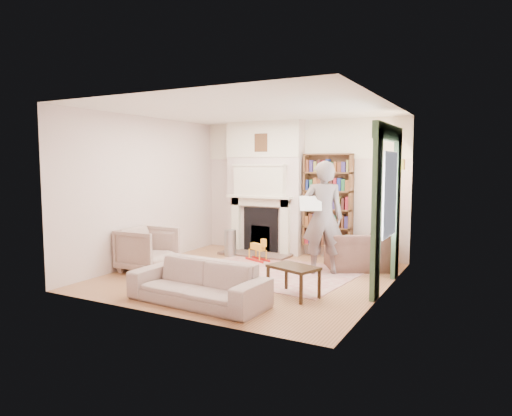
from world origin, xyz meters
The scene contains 25 objects.
floor centered at (0.00, 0.00, 0.00)m, with size 4.50×4.50×0.00m, color brown.
ceiling centered at (0.00, 0.00, 2.80)m, with size 4.50×4.50×0.00m, color white.
wall_back centered at (0.00, 2.25, 1.40)m, with size 4.50×4.50×0.00m, color beige.
wall_front centered at (0.00, -2.25, 1.40)m, with size 4.50×4.50×0.00m, color beige.
wall_left centered at (-2.25, 0.00, 1.40)m, with size 4.50×4.50×0.00m, color beige.
wall_right centered at (2.25, 0.00, 1.40)m, with size 4.50×4.50×0.00m, color beige.
fireplace centered at (-0.75, 2.05, 1.39)m, with size 1.70×0.58×2.80m.
bookcase centered at (0.65, 2.12, 1.18)m, with size 1.00×0.24×1.85m, color brown.
window centered at (2.23, 0.40, 1.45)m, with size 0.02×0.90×1.30m, color silver.
curtain_left centered at (2.20, -0.30, 1.20)m, with size 0.07×0.32×2.40m, color #324D32.
curtain_right centered at (2.20, 1.10, 1.20)m, with size 0.07×0.32×2.40m, color #324D32.
pelmet centered at (2.19, 0.40, 2.38)m, with size 0.09×1.70×0.24m, color #324D32.
wall_sconce centered at (2.03, 1.50, 1.90)m, with size 0.20×0.24×0.24m, color gold, non-canonical shape.
rug centered at (0.22, 0.43, 0.01)m, with size 2.79×2.14×0.01m, color #C4AF94.
armchair_reading centered at (1.48, 1.37, 0.35)m, with size 1.09×0.95×0.71m, color #452A25.
armchair_left centered at (-1.79, -0.51, 0.39)m, with size 0.84×0.86×0.78m, color #BCB39B.
sofa centered at (0.10, -1.64, 0.29)m, with size 1.97×0.77×0.58m, color #BDB39C.
man_reading centered at (1.03, 0.77, 0.98)m, with size 0.72×0.47×1.96m, color #5F504C.
newspaper centered at (0.88, 0.57, 1.24)m, with size 0.38×0.02×0.26m, color silver.
coffee_table centered at (1.14, -0.74, 0.23)m, with size 0.70×0.45×0.45m, color #342312, non-canonical shape.
paraffin_heater centered at (-1.17, 1.30, 0.28)m, with size 0.24×0.24×0.55m, color #96999D.
rocking_horse centered at (-0.43, 1.13, 0.23)m, with size 0.53×0.21×0.47m, color #F6AB29, non-canonical shape.
board_game centered at (-0.20, -0.06, 0.03)m, with size 0.35×0.35×0.03m, color #ECC953.
game_box_lid centered at (-0.97, 0.25, 0.04)m, with size 0.27×0.18×0.05m, color #A51227.
comic_annuals centered at (0.19, -0.41, 0.02)m, with size 0.81×0.41×0.02m.
Camera 1 is at (3.69, -6.67, 1.92)m, focal length 32.00 mm.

